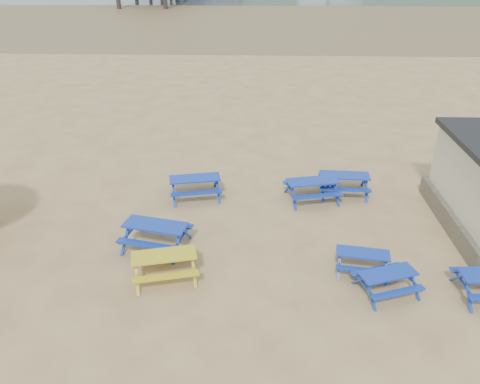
{
  "coord_description": "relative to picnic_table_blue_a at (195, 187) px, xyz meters",
  "views": [
    {
      "loc": [
        0.17,
        -13.21,
        8.75
      ],
      "look_at": [
        -0.34,
        1.5,
        1.0
      ],
      "focal_mm": 35.0,
      "sensor_mm": 36.0,
      "label": 1
    }
  ],
  "objects": [
    {
      "name": "picnic_table_blue_b",
      "position": [
        5.86,
        0.49,
        -0.01
      ],
      "size": [
        2.02,
        1.67,
        0.81
      ],
      "rotation": [
        0.0,
        0.0,
        -0.06
      ],
      "color": "#0E23A2",
      "rests_on": "ground"
    },
    {
      "name": "wet_sand",
      "position": [
        2.15,
        52.03,
        -0.41
      ],
      "size": [
        400.0,
        400.0,
        0.0
      ],
      "primitive_type": "plane",
      "color": "olive",
      "rests_on": "ground"
    },
    {
      "name": "picnic_table_yellow",
      "position": [
        -0.3,
        -5.07,
        -0.02
      ],
      "size": [
        2.18,
        1.91,
        0.79
      ],
      "rotation": [
        0.0,
        0.0,
        0.23
      ],
      "color": "#B29708",
      "rests_on": "ground"
    },
    {
      "name": "picnic_table_blue_a",
      "position": [
        0.0,
        0.0,
        0.0
      ],
      "size": [
        2.23,
        1.93,
        0.82
      ],
      "rotation": [
        0.0,
        0.0,
        0.2
      ],
      "color": "#0E23A2",
      "rests_on": "ground"
    },
    {
      "name": "picnic_table_blue_f",
      "position": [
        6.1,
        -5.56,
        -0.07
      ],
      "size": [
        1.95,
        1.76,
        0.68
      ],
      "rotation": [
        0.0,
        0.0,
        0.34
      ],
      "color": "#0E23A2",
      "rests_on": "ground"
    },
    {
      "name": "picnic_table_blue_d",
      "position": [
        -0.86,
        -3.51,
        0.02
      ],
      "size": [
        2.35,
        2.05,
        0.85
      ],
      "rotation": [
        0.0,
        0.0,
        -0.23
      ],
      "color": "#0E23A2",
      "rests_on": "ground"
    },
    {
      "name": "picnic_table_blue_e",
      "position": [
        5.6,
        -4.57,
        -0.08
      ],
      "size": [
        1.74,
        1.49,
        0.65
      ],
      "rotation": [
        0.0,
        0.0,
        -0.16
      ],
      "color": "#0E23A2",
      "rests_on": "ground"
    },
    {
      "name": "picnic_table_blue_c",
      "position": [
        4.54,
        -0.08,
        -0.0
      ],
      "size": [
        2.25,
        1.96,
        0.82
      ],
      "rotation": [
        0.0,
        0.0,
        0.22
      ],
      "color": "#0E23A2",
      "rests_on": "ground"
    },
    {
      "name": "ground",
      "position": [
        2.15,
        -2.97,
        -0.41
      ],
      "size": [
        400.0,
        400.0,
        0.0
      ],
      "primitive_type": "plane",
      "color": "tan",
      "rests_on": "ground"
    }
  ]
}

